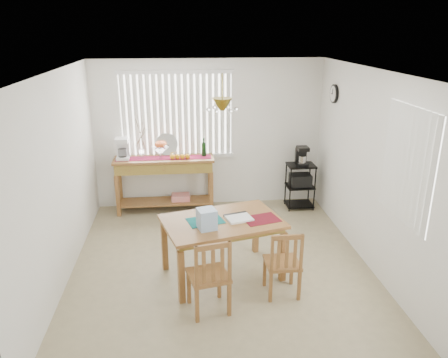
{
  "coord_description": "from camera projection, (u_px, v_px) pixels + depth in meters",
  "views": [
    {
      "loc": [
        -0.49,
        -5.27,
        3.1
      ],
      "look_at": [
        0.1,
        0.55,
        1.05
      ],
      "focal_mm": 35.0,
      "sensor_mm": 36.0,
      "label": 1
    }
  ],
  "objects": [
    {
      "name": "ground",
      "position": [
        221.0,
        264.0,
        6.02
      ],
      "size": [
        4.0,
        4.5,
        0.01
      ],
      "primitive_type": "cube",
      "color": "tan"
    },
    {
      "name": "room_shell",
      "position": [
        221.0,
        145.0,
        5.47
      ],
      "size": [
        4.2,
        4.7,
        2.7
      ],
      "color": "white",
      "rests_on": "ground"
    },
    {
      "name": "sideboard",
      "position": [
        165.0,
        171.0,
        7.57
      ],
      "size": [
        1.71,
        0.48,
        0.96
      ],
      "color": "#936132",
      "rests_on": "ground"
    },
    {
      "name": "sideboard_items",
      "position": [
        148.0,
        150.0,
        7.43
      ],
      "size": [
        1.62,
        0.41,
        0.74
      ],
      "color": "maroon",
      "rests_on": "sideboard"
    },
    {
      "name": "wire_cart",
      "position": [
        300.0,
        182.0,
        7.76
      ],
      "size": [
        0.48,
        0.38,
        0.81
      ],
      "color": "black",
      "rests_on": "ground"
    },
    {
      "name": "cart_items",
      "position": [
        302.0,
        156.0,
        7.61
      ],
      "size": [
        0.19,
        0.23,
        0.33
      ],
      "color": "black",
      "rests_on": "wire_cart"
    },
    {
      "name": "dining_table",
      "position": [
        222.0,
        227.0,
        5.55
      ],
      "size": [
        1.66,
        1.29,
        0.78
      ],
      "color": "#936132",
      "rests_on": "ground"
    },
    {
      "name": "table_items",
      "position": [
        215.0,
        219.0,
        5.33
      ],
      "size": [
        1.21,
        0.55,
        0.25
      ],
      "color": "#136C6A",
      "rests_on": "dining_table"
    },
    {
      "name": "chair_left",
      "position": [
        209.0,
        276.0,
        4.87
      ],
      "size": [
        0.52,
        0.52,
        0.94
      ],
      "color": "#936132",
      "rests_on": "ground"
    },
    {
      "name": "chair_right",
      "position": [
        283.0,
        263.0,
        5.2
      ],
      "size": [
        0.41,
        0.41,
        0.87
      ],
      "color": "#936132",
      "rests_on": "ground"
    }
  ]
}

